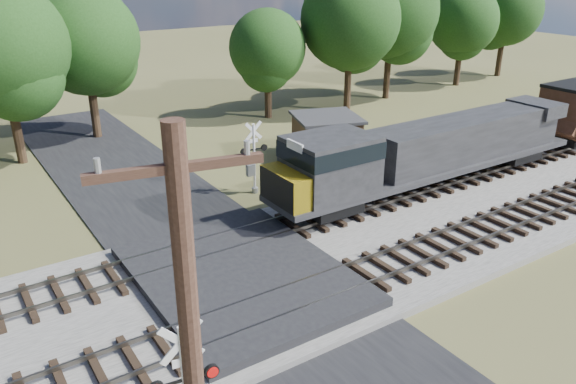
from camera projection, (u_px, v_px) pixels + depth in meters
ground at (248, 291)px, 20.82m from camera, size 160.00×160.00×0.00m
ballast_bed at (428, 219)px, 26.22m from camera, size 140.00×10.00×0.30m
road at (248, 290)px, 20.80m from camera, size 7.00×60.00×0.08m
crossing_panel at (241, 278)px, 21.08m from camera, size 7.00×9.00×0.62m
track_near at (348, 281)px, 20.70m from camera, size 140.00×2.60×0.33m
track_far at (276, 230)px, 24.55m from camera, size 140.00×2.60×0.33m
crossing_signal_far at (253, 164)px, 28.91m from camera, size 1.55×0.34×3.86m
equipment_shed at (326, 136)px, 34.41m from camera, size 4.85×4.85×2.60m
treeline at (196, 34)px, 37.89m from camera, size 82.08×11.00×11.31m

